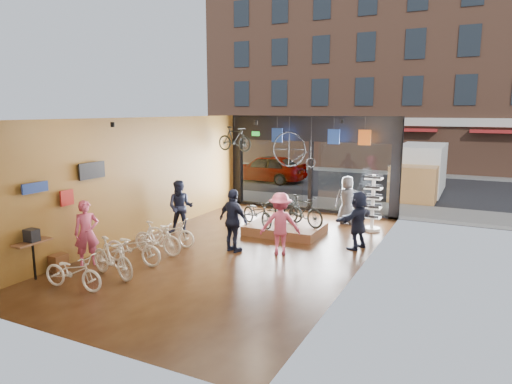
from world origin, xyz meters
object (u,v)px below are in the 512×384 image
Objects in this scene: floor_bike_4 at (171,232)px; customer_5 at (358,220)px; customer_4 at (347,200)px; floor_bike_2 at (133,247)px; sunglasses_rack at (373,203)px; street_car at (266,168)px; floor_bike_3 at (157,238)px; display_bike_left at (258,213)px; display_bike_right at (283,208)px; customer_2 at (233,221)px; display_bike_mid at (302,211)px; display_platform at (285,229)px; customer_0 at (87,233)px; box_truck at (419,172)px; customer_3 at (280,224)px; hung_bike at (234,139)px; floor_bike_0 at (73,272)px; floor_bike_1 at (112,258)px; customer_1 at (181,207)px; penny_farthing at (296,151)px.

floor_bike_4 is 5.54m from customer_5.
floor_bike_4 is at bearing 37.56° from customer_4.
sunglasses_rack is (4.92, 6.24, 0.50)m from floor_bike_2.
floor_bike_2 is (2.82, -14.33, -0.32)m from street_car.
customer_5 is at bearing -59.09° from floor_bike_3.
customer_5 is at bearing -60.41° from display_bike_left.
display_bike_right is 0.95× the size of customer_5.
display_bike_mid is at bearing -96.88° from customer_2.
display_bike_right is at bearing -27.35° from floor_bike_3.
customer_5 is at bearing 36.98° from street_car.
customer_0 reaches higher than display_platform.
box_truck is 3.31× the size of customer_2.
floor_bike_3 is 0.86m from floor_bike_4.
customer_5 is (1.07, -2.78, -0.00)m from customer_4.
floor_bike_4 is 3.35m from customer_3.
street_car is 2.73× the size of display_bike_mid.
floor_bike_3 is at bearing -164.79° from hung_bike.
floor_bike_0 is 1.01m from floor_bike_1.
display_bike_right is (0.45, 1.04, 0.00)m from display_bike_left.
floor_bike_4 is 0.92× the size of customer_5.
floor_bike_3 is at bearing -176.44° from display_bike_left.
street_car is 2.58× the size of customer_1.
customer_3 is 4.34m from customer_4.
box_truck is 3.17× the size of sunglasses_rack.
customer_4 reaches higher than customer_0.
floor_bike_0 is at bearing -165.29° from display_bike_left.
customer_4 reaches higher than display_bike_right.
hung_bike is (-2.20, 2.47, 2.20)m from display_bike_left.
customer_1 is (-6.17, -10.26, -0.30)m from box_truck.
sunglasses_rack is (3.24, 2.18, 0.22)m from display_bike_left.
street_car is at bearing 122.69° from penny_farthing.
customer_1 is (2.17, -11.26, 0.11)m from street_car.
floor_bike_4 is 1.49m from customer_1.
display_bike_mid is at bearing -13.27° from floor_bike_1.
customer_5 reaches higher than display_platform.
street_car is 11.21m from display_bike_left.
customer_4 is (2.05, 4.65, -0.05)m from customer_2.
floor_bike_4 is 0.67× the size of display_platform.
floor_bike_3 is 0.92× the size of customer_0.
penny_farthing reaches higher than customer_4.
floor_bike_2 is 4.40m from display_bike_left.
display_bike_left is 3.29m from customer_5.
display_bike_mid reaches higher than floor_bike_4.
customer_0 is at bearing 153.84° from floor_bike_4.
customer_5 is 0.91× the size of sunglasses_rack.
customer_5 is at bearing -105.64° from hung_bike.
customer_2 is (-3.66, -11.21, -0.28)m from box_truck.
floor_bike_3 is (0.07, 0.93, 0.02)m from floor_bike_2.
customer_0 is 8.83m from customer_4.
hung_bike is (-0.43, 4.76, 2.51)m from floor_bike_4.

